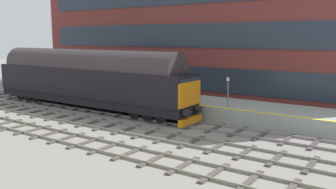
# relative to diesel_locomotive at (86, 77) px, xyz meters

# --- Properties ---
(ground_plane) EXTENTS (140.00, 140.00, 0.00)m
(ground_plane) POSITION_rel_diesel_locomotive_xyz_m (-0.00, -5.48, -2.49)
(ground_plane) COLOR gray
(ground_plane) RESTS_ON ground
(track_main) EXTENTS (2.50, 60.00, 0.15)m
(track_main) POSITION_rel_diesel_locomotive_xyz_m (-0.00, -5.48, -2.43)
(track_main) COLOR gray
(track_main) RESTS_ON ground
(track_adjacent_west) EXTENTS (2.50, 60.00, 0.15)m
(track_adjacent_west) POSITION_rel_diesel_locomotive_xyz_m (-3.39, -5.48, -2.43)
(track_adjacent_west) COLOR gray
(track_adjacent_west) RESTS_ON ground
(track_adjacent_far_west) EXTENTS (2.50, 60.00, 0.15)m
(track_adjacent_far_west) POSITION_rel_diesel_locomotive_xyz_m (-6.67, -5.48, -2.43)
(track_adjacent_far_west) COLOR gray
(track_adjacent_far_west) RESTS_ON ground
(station_platform) EXTENTS (4.00, 44.00, 1.01)m
(station_platform) POSITION_rel_diesel_locomotive_xyz_m (3.60, -5.48, -1.99)
(station_platform) COLOR #959D97
(station_platform) RESTS_ON ground
(station_building) EXTENTS (4.90, 35.28, 14.83)m
(station_building) POSITION_rel_diesel_locomotive_xyz_m (10.09, -3.89, 4.93)
(station_building) COLOR brown
(station_building) RESTS_ON ground
(diesel_locomotive) EXTENTS (2.74, 19.34, 4.68)m
(diesel_locomotive) POSITION_rel_diesel_locomotive_xyz_m (0.00, 0.00, 0.00)
(diesel_locomotive) COLOR black
(diesel_locomotive) RESTS_ON ground
(platform_number_sign) EXTENTS (0.10, 0.44, 2.08)m
(platform_number_sign) POSITION_rel_diesel_locomotive_xyz_m (1.90, -11.24, -0.11)
(platform_number_sign) COLOR slate
(platform_number_sign) RESTS_ON station_platform
(waiting_passenger) EXTENTS (0.34, 0.51, 1.64)m
(waiting_passenger) POSITION_rel_diesel_locomotive_xyz_m (3.40, 1.35, -0.49)
(waiting_passenger) COLOR #24283F
(waiting_passenger) RESTS_ON station_platform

